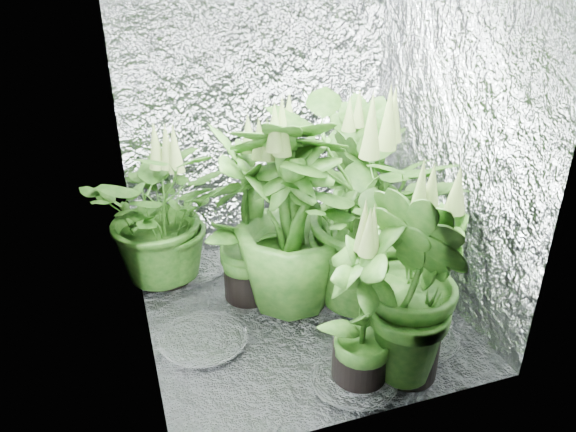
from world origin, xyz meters
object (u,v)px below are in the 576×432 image
Objects in this scene: plant_a at (161,212)px; plant_g at (416,285)px; plant_b at (246,219)px; plant_c at (362,185)px; plant_d at (291,215)px; plant_f at (363,309)px; plant_e at (369,211)px; circulation_fan at (364,229)px.

plant_a is 0.89× the size of plant_g.
plant_b is 1.00× the size of plant_g.
plant_b is 1.01× the size of plant_c.
plant_d reaches higher than plant_f.
plant_e reaches higher than plant_g.
plant_c is 1.06m from plant_g.
plant_e reaches higher than plant_a.
plant_e is at bearing -24.46° from plant_b.
plant_g reaches higher than plant_c.
plant_e reaches higher than plant_d.
plant_a reaches higher than plant_f.
plant_a is 1.49m from plant_g.
circulation_fan is (0.54, 1.08, -0.26)m from plant_f.
plant_a is 1.34m from plant_f.
circulation_fan is at bearing 74.80° from plant_g.
plant_e reaches higher than plant_b.
plant_a is 0.89× the size of plant_b.
circulation_fan is at bearing -2.53° from plant_a.
plant_b is 0.88m from plant_f.
plant_c is (0.77, 0.20, 0.00)m from plant_b.
plant_f is (0.10, -0.68, -0.14)m from plant_d.
plant_g is at bearing -95.77° from circulation_fan.
plant_c is at bearing 68.51° from plant_e.
plant_b is 0.82× the size of plant_e.
plant_d is at bearing 116.16° from plant_g.
plant_d is 0.40m from plant_e.
plant_b is at bearing -37.93° from plant_a.
plant_a is 0.78m from plant_d.
plant_b is 0.99m from plant_g.
plant_b is 0.65m from plant_e.
plant_e is (0.59, -0.27, 0.08)m from plant_b.
plant_c is 0.90× the size of plant_d.
plant_b is 0.80m from plant_c.
plant_g is (-0.23, -1.03, -0.00)m from plant_c.
plant_f is 1.24m from circulation_fan.
plant_c is at bearing 65.33° from plant_f.
plant_g reaches higher than plant_a.
plant_a reaches higher than circulation_fan.
plant_d is (-0.57, -0.34, 0.06)m from plant_c.
plant_c is 0.99× the size of plant_g.
plant_f is at bearing -114.67° from plant_c.
plant_g reaches higher than plant_f.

